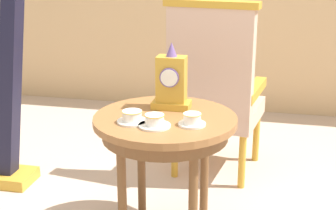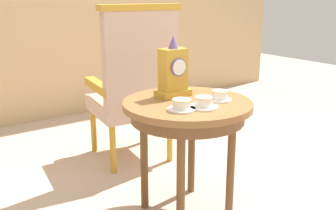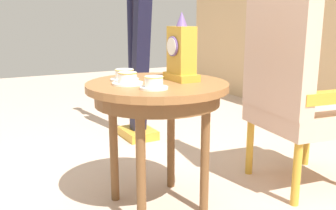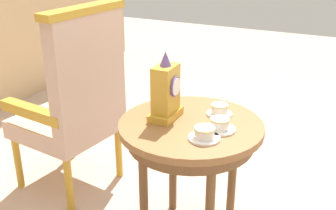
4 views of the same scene
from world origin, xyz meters
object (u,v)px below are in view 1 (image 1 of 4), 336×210
at_px(teacup_right, 154,121).
at_px(armchair, 214,87).
at_px(teacup_left, 132,117).
at_px(teacup_center, 192,120).
at_px(mantel_clock, 171,82).
at_px(side_table, 165,132).
at_px(harp, 2,74).

height_order(teacup_right, armchair, armchair).
relative_size(teacup_left, teacup_center, 1.13).
xyz_separation_m(mantel_clock, armchair, (0.13, 0.65, -0.20)).
relative_size(teacup_left, teacup_right, 0.97).
distance_m(side_table, harp, 1.15).
bearing_deg(side_table, armchair, 80.14).
relative_size(teacup_right, harp, 0.08).
height_order(teacup_center, mantel_clock, mantel_clock).
relative_size(teacup_left, armchair, 0.13).
height_order(side_table, harp, harp).
xyz_separation_m(teacup_left, armchair, (0.27, 0.90, -0.09)).
bearing_deg(teacup_left, side_table, 42.00).
relative_size(teacup_right, armchair, 0.13).
relative_size(side_table, teacup_right, 4.73).
distance_m(teacup_center, mantel_clock, 0.29).
xyz_separation_m(teacup_right, harp, (-1.06, 0.53, 0.03)).
height_order(side_table, teacup_center, teacup_center).
bearing_deg(teacup_center, teacup_left, -174.68).
distance_m(teacup_left, harp, 1.07).
distance_m(teacup_right, mantel_clock, 0.30).
bearing_deg(harp, teacup_left, -27.77).
bearing_deg(side_table, mantel_clock, 89.26).
xyz_separation_m(side_table, teacup_center, (0.15, -0.09, 0.11)).
height_order(side_table, mantel_clock, mantel_clock).
bearing_deg(harp, armchair, 18.12).
xyz_separation_m(teacup_right, teacup_center, (0.16, 0.06, 0.00)).
height_order(side_table, teacup_right, teacup_right).
height_order(teacup_center, armchair, armchair).
distance_m(teacup_left, teacup_center, 0.28).
bearing_deg(mantel_clock, teacup_left, -117.78).
height_order(mantel_clock, armchair, armchair).
relative_size(side_table, teacup_left, 4.86).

